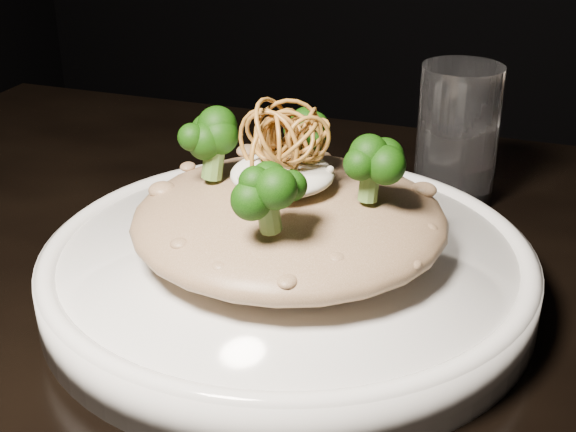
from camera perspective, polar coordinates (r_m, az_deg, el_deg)
The scene contains 6 objects.
plate at distance 0.50m, azimuth 0.00°, elevation -4.01°, with size 0.31×0.31×0.03m, color white.
risotto at distance 0.49m, azimuth 0.10°, elevation -0.20°, with size 0.19×0.19×0.04m, color brown.
broccoli at distance 0.47m, azimuth 0.38°, elevation 4.93°, with size 0.15×0.15×0.05m, color black, non-canonical shape.
cheese at distance 0.47m, azimuth -0.40°, elevation 2.99°, with size 0.06×0.06×0.02m, color silver.
shallots at distance 0.47m, azimuth 0.33°, elevation 6.18°, with size 0.06×0.06×0.04m, color brown, non-canonical shape.
drinking_glass at distance 0.63m, azimuth 11.95°, elevation 5.64°, with size 0.06×0.06×0.11m, color silver.
Camera 1 is at (0.05, -0.35, 1.02)m, focal length 50.00 mm.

